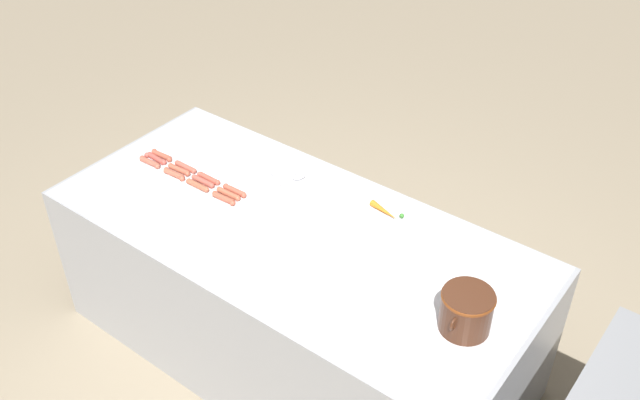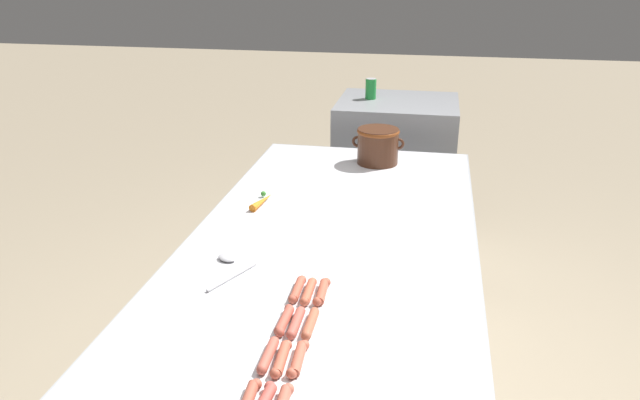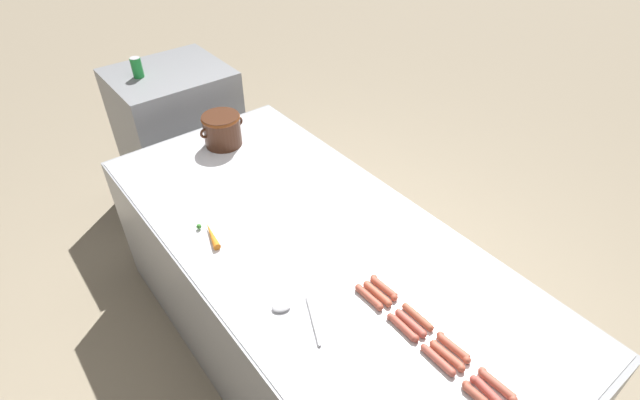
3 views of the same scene
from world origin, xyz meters
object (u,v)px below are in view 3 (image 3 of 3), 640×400
at_px(hot_dog_0, 481,399).
at_px(hot_dog_7, 378,293).
at_px(hot_dog_2, 403,327).
at_px(carrot, 211,234).
at_px(hot_dog_1, 438,360).
at_px(hot_dog_11, 384,288).
at_px(hot_dog_8, 497,385).
at_px(hot_dog_4, 490,393).
at_px(hot_dog_6, 411,322).
at_px(soda_can, 137,67).
at_px(hot_dog_3, 369,297).
at_px(hot_dog_9, 453,347).
at_px(bean_pot, 222,129).
at_px(back_cabinet, 180,136).
at_px(hot_dog_10, 418,317).
at_px(serving_spoon, 292,311).
at_px(hot_dog_5, 447,355).

xyz_separation_m(hot_dog_0, hot_dog_7, (0.04, 0.51, 0.00)).
xyz_separation_m(hot_dog_2, carrot, (-0.30, 0.85, 0.00)).
height_order(hot_dog_1, hot_dog_11, same).
bearing_deg(hot_dog_8, hot_dog_2, 102.80).
relative_size(hot_dog_4, hot_dog_6, 1.00).
height_order(hot_dog_4, soda_can, soda_can).
bearing_deg(hot_dog_3, hot_dog_8, -81.24).
xyz_separation_m(hot_dog_9, soda_can, (-0.10, 2.45, 0.19)).
bearing_deg(hot_dog_0, hot_dog_4, -4.29).
bearing_deg(bean_pot, hot_dog_1, -93.93).
xyz_separation_m(back_cabinet, hot_dog_10, (-0.08, -2.27, 0.36)).
relative_size(back_cabinet, hot_dog_7, 6.57).
distance_m(hot_dog_3, hot_dog_4, 0.52).
height_order(hot_dog_7, serving_spoon, hot_dog_7).
xyz_separation_m(hot_dog_9, bean_pot, (0.03, 1.64, 0.08)).
bearing_deg(hot_dog_8, hot_dog_9, 90.20).
relative_size(hot_dog_3, serving_spoon, 0.57).
distance_m(hot_dog_6, serving_spoon, 0.43).
relative_size(hot_dog_0, hot_dog_3, 1.00).
bearing_deg(soda_can, hot_dog_9, -87.76).
xyz_separation_m(hot_dog_10, bean_pot, (0.04, 1.48, 0.08)).
bearing_deg(hot_dog_5, hot_dog_3, 96.15).
xyz_separation_m(hot_dog_8, hot_dog_10, (-0.00, 0.34, 0.00)).
xyz_separation_m(hot_dog_5, hot_dog_9, (0.04, 0.01, 0.00)).
xyz_separation_m(hot_dog_3, hot_dog_5, (0.04, -0.35, 0.00)).
distance_m(hot_dog_11, serving_spoon, 0.37).
distance_m(hot_dog_2, hot_dog_7, 0.17).
height_order(hot_dog_1, serving_spoon, hot_dog_1).
xyz_separation_m(hot_dog_7, hot_dog_11, (0.04, 0.01, 0.00)).
bearing_deg(hot_dog_0, hot_dog_7, 85.37).
relative_size(hot_dog_1, hot_dog_6, 1.00).
bearing_deg(soda_can, back_cabinet, -7.54).
xyz_separation_m(hot_dog_0, hot_dog_5, (0.04, 0.17, 0.00)).
bearing_deg(hot_dog_8, serving_spoon, 118.13).
height_order(hot_dog_4, hot_dog_7, same).
xyz_separation_m(back_cabinet, hot_dog_8, (-0.08, -2.61, 0.36)).
bearing_deg(hot_dog_1, serving_spoon, 119.57).
distance_m(hot_dog_4, hot_dog_11, 0.52).
relative_size(hot_dog_0, hot_dog_7, 1.00).
height_order(carrot, soda_can, soda_can).
bearing_deg(hot_dog_1, hot_dog_5, -12.96).
height_order(back_cabinet, hot_dog_1, back_cabinet).
distance_m(hot_dog_8, hot_dog_9, 0.18).
bearing_deg(hot_dog_11, hot_dog_2, -113.44).
height_order(hot_dog_7, carrot, carrot).
bearing_deg(hot_dog_5, hot_dog_6, 88.75).
xyz_separation_m(hot_dog_11, carrot, (-0.38, 0.67, 0.00)).
height_order(back_cabinet, hot_dog_3, back_cabinet).
distance_m(hot_dog_6, bean_pot, 1.49).
bearing_deg(hot_dog_10, hot_dog_5, -103.12).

